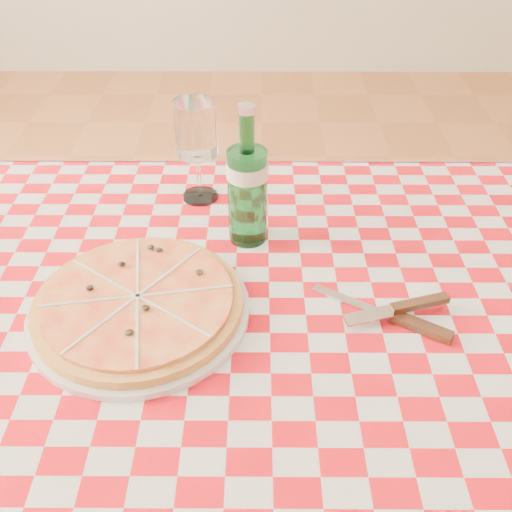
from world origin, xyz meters
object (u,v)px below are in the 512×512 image
at_px(pizza_plate, 138,303).
at_px(wine_glass, 197,152).
at_px(dining_table, 269,361).
at_px(water_bottle, 247,177).

xyz_separation_m(pizza_plate, wine_glass, (0.06, 0.31, 0.07)).
distance_m(dining_table, wine_glass, 0.39).
bearing_deg(dining_table, wine_glass, 111.77).
xyz_separation_m(dining_table, pizza_plate, (-0.19, 0.00, 0.12)).
bearing_deg(water_bottle, wine_glass, 125.70).
height_order(dining_table, wine_glass, wine_glass).
bearing_deg(dining_table, water_bottle, 100.40).
relative_size(pizza_plate, water_bottle, 1.34).
distance_m(pizza_plate, water_bottle, 0.26).
bearing_deg(dining_table, pizza_plate, 179.17).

